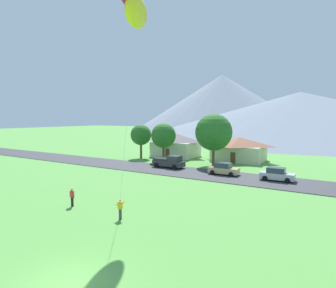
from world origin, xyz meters
name	(u,v)px	position (x,y,z in m)	size (l,w,h in m)	color
ground_plane	(67,283)	(0.00, 0.00, 0.00)	(400.00, 400.00, 0.00)	#569942
road_strip	(238,178)	(0.00, 28.08, 0.04)	(160.00, 7.69, 0.08)	#38383D
mountain_far_west_ridge	(222,102)	(-57.03, 176.01, 18.52)	(117.18, 117.18, 37.03)	gray
mountain_west_ridge	(300,114)	(-2.87, 126.19, 9.62)	(137.53, 137.53, 19.24)	slate
house_left_center	(239,149)	(-4.49, 43.22, 2.33)	(9.63, 7.67, 4.49)	beige
house_right_center	(176,145)	(-17.57, 42.05, 2.52)	(9.34, 7.20, 4.86)	beige
tree_near_left	(141,135)	(-22.51, 36.54, 4.69)	(4.17, 4.17, 6.80)	#4C3823
tree_left_of_center	(163,136)	(-16.21, 35.04, 4.83)	(4.58, 4.58, 7.14)	brown
tree_center	(214,132)	(-6.57, 35.58, 5.69)	(6.23, 6.23, 8.82)	brown
parked_car_silver_west_end	(277,174)	(4.83, 29.00, 0.87)	(4.23, 2.14, 1.68)	#B7BCC1
parked_car_tan_mid_east	(223,169)	(-2.41, 29.12, 0.87)	(4.22, 2.11, 1.68)	tan
pickup_truck_charcoal_west_side	(169,162)	(-11.86, 29.86, 1.06)	(5.24, 2.41, 1.99)	#333338
kite_flyer_with_kite	(136,13)	(-4.49, 11.69, 17.30)	(2.98, 6.13, 18.72)	#3D3D42
watcher_person	(72,197)	(-9.46, 8.31, 0.88)	(0.56, 0.24, 1.68)	black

